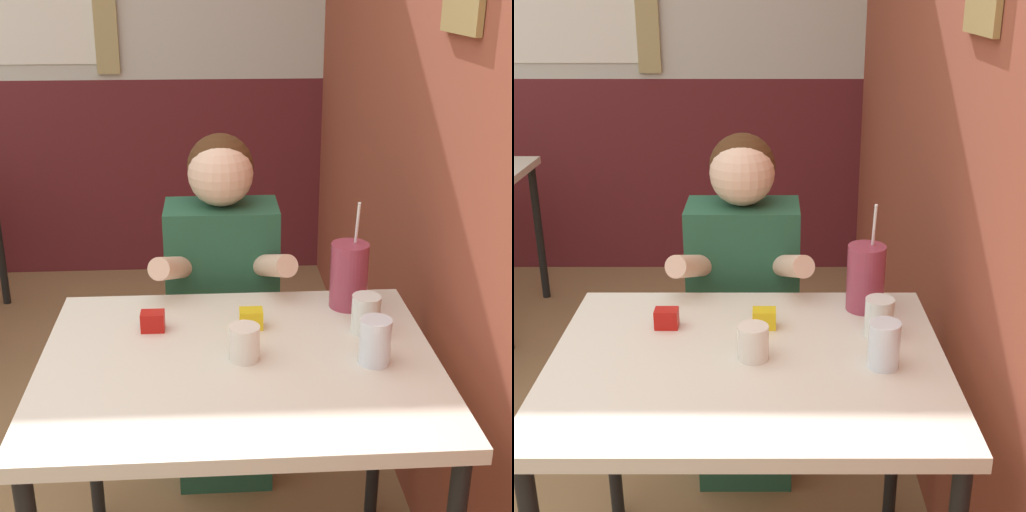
% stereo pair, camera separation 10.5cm
% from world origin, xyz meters
% --- Properties ---
extents(brick_wall_right, '(0.08, 4.78, 2.70)m').
position_xyz_m(brick_wall_right, '(1.43, 1.39, 1.35)').
color(brick_wall_right, brown).
rests_on(brick_wall_right, ground_plane).
extents(back_wall, '(5.79, 0.09, 2.70)m').
position_xyz_m(back_wall, '(-0.01, 2.81, 1.36)').
color(back_wall, silver).
rests_on(back_wall, ground_plane).
extents(main_table, '(0.94, 0.76, 0.76)m').
position_xyz_m(main_table, '(0.84, 0.32, 0.69)').
color(main_table, beige).
rests_on(main_table, ground_plane).
extents(person_seated, '(0.42, 0.40, 1.18)m').
position_xyz_m(person_seated, '(0.81, 0.87, 0.62)').
color(person_seated, '#235138').
rests_on(person_seated, ground_plane).
extents(cocktail_pitcher, '(0.10, 0.10, 0.30)m').
position_xyz_m(cocktail_pitcher, '(1.15, 0.60, 0.86)').
color(cocktail_pitcher, '#99384C').
rests_on(cocktail_pitcher, main_table).
extents(glass_near_pitcher, '(0.07, 0.07, 0.11)m').
position_xyz_m(glass_near_pitcher, '(1.15, 0.28, 0.82)').
color(glass_near_pitcher, silver).
rests_on(glass_near_pitcher, main_table).
extents(glass_center, '(0.07, 0.07, 0.10)m').
position_xyz_m(glass_center, '(1.16, 0.44, 0.81)').
color(glass_center, silver).
rests_on(glass_center, main_table).
extents(glass_far_side, '(0.07, 0.07, 0.09)m').
position_xyz_m(glass_far_side, '(0.85, 0.32, 0.81)').
color(glass_far_side, silver).
rests_on(glass_far_side, main_table).
extents(condiment_ketchup, '(0.06, 0.04, 0.05)m').
position_xyz_m(condiment_ketchup, '(0.62, 0.48, 0.79)').
color(condiment_ketchup, '#B7140F').
rests_on(condiment_ketchup, main_table).
extents(condiment_mustard, '(0.06, 0.04, 0.05)m').
position_xyz_m(condiment_mustard, '(0.87, 0.48, 0.79)').
color(condiment_mustard, yellow).
rests_on(condiment_mustard, main_table).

